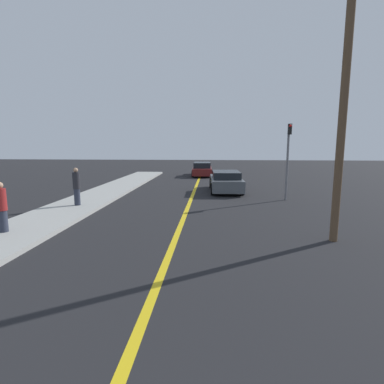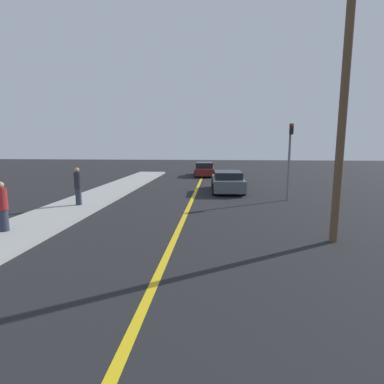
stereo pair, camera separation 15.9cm
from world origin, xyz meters
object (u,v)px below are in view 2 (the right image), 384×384
car_near_right_lane (228,181)px  car_ahead_center (205,169)px  pedestrian_near_curb (2,207)px  utility_pole (342,127)px  traffic_light (290,154)px  pedestrian_mid_group (78,186)px

car_near_right_lane → car_ahead_center: car_near_right_lane is taller
pedestrian_near_curb → utility_pole: size_ratio=0.24×
pedestrian_near_curb → traffic_light: bearing=33.7°
traffic_light → car_ahead_center: bearing=111.8°
car_near_right_lane → pedestrian_near_curb: 12.74m
pedestrian_mid_group → traffic_light: size_ratio=0.44×
pedestrian_mid_group → traffic_light: bearing=15.1°
pedestrian_mid_group → utility_pole: bearing=-22.2°
pedestrian_mid_group → car_near_right_lane: bearing=38.1°
car_ahead_center → pedestrian_mid_group: pedestrian_mid_group is taller
car_near_right_lane → car_ahead_center: size_ratio=1.00×
pedestrian_near_curb → traffic_light: traffic_light is taller
car_near_right_lane → car_ahead_center: 9.84m
car_ahead_center → pedestrian_mid_group: bearing=-111.1°
pedestrian_near_curb → pedestrian_mid_group: (0.48, 4.44, 0.06)m
utility_pole → pedestrian_near_curb: bearing=-178.6°
car_near_right_lane → traffic_light: bearing=-44.5°
pedestrian_near_curb → pedestrian_mid_group: 4.46m
car_near_right_lane → pedestrian_mid_group: 9.23m
pedestrian_near_curb → utility_pole: (10.70, 0.26, 2.53)m
car_near_right_lane → pedestrian_near_curb: bearing=-129.4°
car_near_right_lane → pedestrian_mid_group: bearing=-144.0°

